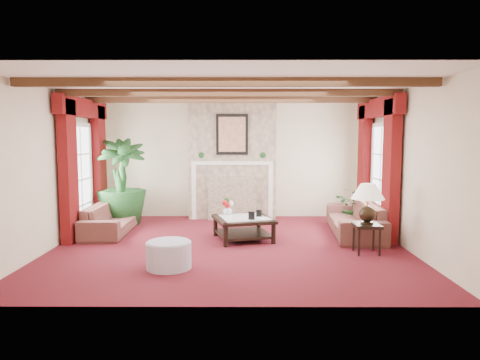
{
  "coord_description": "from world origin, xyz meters",
  "views": [
    {
      "loc": [
        0.21,
        -7.36,
        1.89
      ],
      "look_at": [
        0.19,
        0.4,
        1.11
      ],
      "focal_mm": 32.0,
      "sensor_mm": 36.0,
      "label": 1
    }
  ],
  "objects_px": {
    "potted_palm": "(122,201)",
    "side_table": "(366,239)",
    "ottoman": "(169,255)",
    "sofa_right": "(355,213)",
    "coffee_table": "(243,229)",
    "sofa_left": "(111,214)"
  },
  "relations": [
    {
      "from": "coffee_table",
      "to": "ottoman",
      "type": "distance_m",
      "value": 2.05
    },
    {
      "from": "potted_palm",
      "to": "coffee_table",
      "type": "xyz_separation_m",
      "value": [
        2.62,
        -1.34,
        -0.32
      ]
    },
    {
      "from": "coffee_table",
      "to": "side_table",
      "type": "xyz_separation_m",
      "value": [
        2.0,
        -0.93,
        0.04
      ]
    },
    {
      "from": "coffee_table",
      "to": "sofa_left",
      "type": "bearing_deg",
      "value": 152.15
    },
    {
      "from": "potted_palm",
      "to": "side_table",
      "type": "distance_m",
      "value": 5.16
    },
    {
      "from": "sofa_right",
      "to": "potted_palm",
      "type": "relative_size",
      "value": 1.05
    },
    {
      "from": "coffee_table",
      "to": "side_table",
      "type": "relative_size",
      "value": 2.05
    },
    {
      "from": "sofa_left",
      "to": "ottoman",
      "type": "bearing_deg",
      "value": -147.9
    },
    {
      "from": "sofa_left",
      "to": "ottoman",
      "type": "relative_size",
      "value": 2.97
    },
    {
      "from": "side_table",
      "to": "sofa_left",
      "type": "bearing_deg",
      "value": 161.73
    },
    {
      "from": "potted_palm",
      "to": "side_table",
      "type": "relative_size",
      "value": 4.33
    },
    {
      "from": "potted_palm",
      "to": "sofa_right",
      "type": "bearing_deg",
      "value": -10.7
    },
    {
      "from": "ottoman",
      "to": "side_table",
      "type": "bearing_deg",
      "value": 14.6
    },
    {
      "from": "ottoman",
      "to": "potted_palm",
      "type": "bearing_deg",
      "value": 116.52
    },
    {
      "from": "sofa_right",
      "to": "coffee_table",
      "type": "distance_m",
      "value": 2.22
    },
    {
      "from": "potted_palm",
      "to": "ottoman",
      "type": "xyz_separation_m",
      "value": [
        1.54,
        -3.08,
        -0.33
      ]
    },
    {
      "from": "coffee_table",
      "to": "ottoman",
      "type": "height_order",
      "value": "coffee_table"
    },
    {
      "from": "coffee_table",
      "to": "ottoman",
      "type": "xyz_separation_m",
      "value": [
        -1.08,
        -1.74,
        -0.01
      ]
    },
    {
      "from": "side_table",
      "to": "coffee_table",
      "type": "bearing_deg",
      "value": 155.01
    },
    {
      "from": "side_table",
      "to": "potted_palm",
      "type": "bearing_deg",
      "value": 153.83
    },
    {
      "from": "side_table",
      "to": "ottoman",
      "type": "relative_size",
      "value": 0.75
    },
    {
      "from": "sofa_right",
      "to": "side_table",
      "type": "distance_m",
      "value": 1.39
    }
  ]
}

